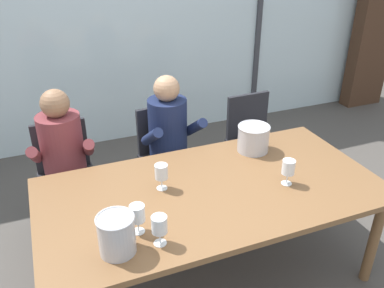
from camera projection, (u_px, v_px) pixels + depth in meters
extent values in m
plane|color=#4C4742|center=(166.00, 197.00, 3.74)|extent=(14.00, 14.00, 0.00)
cube|color=silver|center=(121.00, 27.00, 4.26)|extent=(7.40, 0.03, 2.60)
cube|color=#38383D|center=(259.00, 16.00, 4.79)|extent=(0.06, 0.06, 2.60)
cube|color=#568942|center=(82.00, 18.00, 7.10)|extent=(13.40, 2.40, 1.71)
cube|color=#472D1E|center=(378.00, 10.00, 5.22)|extent=(0.56, 0.20, 2.60)
cube|color=brown|center=(212.00, 191.00, 2.59)|extent=(2.20, 1.12, 0.04)
cylinder|color=brown|center=(374.00, 240.00, 2.71)|extent=(0.07, 0.07, 0.69)
cylinder|color=brown|center=(54.00, 230.00, 2.81)|extent=(0.07, 0.07, 0.69)
cylinder|color=brown|center=(295.00, 173.00, 3.46)|extent=(0.07, 0.07, 0.69)
cube|color=#232328|center=(68.00, 182.00, 3.15)|extent=(0.45, 0.45, 0.03)
cube|color=#232328|center=(61.00, 146.00, 3.21)|extent=(0.42, 0.04, 0.42)
cylinder|color=#232328|center=(50.00, 226.00, 3.04)|extent=(0.04, 0.04, 0.44)
cylinder|color=#232328|center=(100.00, 214.00, 3.17)|extent=(0.04, 0.04, 0.44)
cylinder|color=#232328|center=(46.00, 199.00, 3.35)|extent=(0.04, 0.04, 0.44)
cylinder|color=#232328|center=(92.00, 189.00, 3.48)|extent=(0.04, 0.04, 0.44)
cube|color=#232328|center=(171.00, 161.00, 3.44)|extent=(0.49, 0.49, 0.03)
cube|color=#232328|center=(160.00, 128.00, 3.49)|extent=(0.42, 0.09, 0.42)
cylinder|color=#232328|center=(161.00, 201.00, 3.32)|extent=(0.04, 0.04, 0.44)
cylinder|color=#232328|center=(201.00, 188.00, 3.48)|extent=(0.04, 0.04, 0.44)
cylinder|color=#232328|center=(143.00, 179.00, 3.62)|extent=(0.04, 0.04, 0.44)
cylinder|color=#232328|center=(180.00, 168.00, 3.78)|extent=(0.04, 0.04, 0.44)
cube|color=#232328|center=(257.00, 146.00, 3.68)|extent=(0.45, 0.45, 0.03)
cube|color=#232328|center=(247.00, 115.00, 3.74)|extent=(0.42, 0.05, 0.42)
cylinder|color=#232328|center=(248.00, 182.00, 3.57)|extent=(0.04, 0.04, 0.44)
cylinder|color=#232328|center=(284.00, 173.00, 3.71)|extent=(0.04, 0.04, 0.44)
cylinder|color=#232328|center=(228.00, 162.00, 3.88)|extent=(0.04, 0.04, 0.44)
cylinder|color=#232328|center=(261.00, 154.00, 4.01)|extent=(0.04, 0.04, 0.44)
cylinder|color=brown|center=(62.00, 147.00, 3.04)|extent=(0.34, 0.34, 0.52)
sphere|color=#936B4C|center=(55.00, 103.00, 2.88)|extent=(0.21, 0.21, 0.21)
cube|color=#47423D|center=(56.00, 192.00, 2.97)|extent=(0.16, 0.41, 0.13)
cube|color=#47423D|center=(81.00, 188.00, 3.02)|extent=(0.16, 0.41, 0.13)
cylinder|color=#47423D|center=(62.00, 236.00, 2.92)|extent=(0.10, 0.10, 0.47)
cylinder|color=#47423D|center=(87.00, 231.00, 2.97)|extent=(0.10, 0.10, 0.47)
cylinder|color=brown|center=(35.00, 155.00, 2.88)|extent=(0.10, 0.33, 0.26)
cylinder|color=brown|center=(89.00, 148.00, 2.98)|extent=(0.10, 0.33, 0.26)
cylinder|color=#192347|center=(168.00, 129.00, 3.32)|extent=(0.35, 0.35, 0.52)
sphere|color=tan|center=(167.00, 88.00, 3.15)|extent=(0.21, 0.21, 0.21)
cube|color=#47423D|center=(169.00, 170.00, 3.25)|extent=(0.17, 0.41, 0.13)
cube|color=#47423D|center=(189.00, 165.00, 3.32)|extent=(0.17, 0.41, 0.13)
cylinder|color=#47423D|center=(180.00, 208.00, 3.21)|extent=(0.10, 0.10, 0.47)
cylinder|color=#47423D|center=(200.00, 202.00, 3.28)|extent=(0.10, 0.10, 0.47)
cylinder|color=#192347|center=(152.00, 137.00, 3.14)|extent=(0.11, 0.33, 0.26)
cylinder|color=#192347|center=(195.00, 127.00, 3.29)|extent=(0.11, 0.33, 0.26)
cylinder|color=#B7B7BC|center=(253.00, 139.00, 2.98)|extent=(0.23, 0.23, 0.20)
torus|color=silver|center=(254.00, 127.00, 2.94)|extent=(0.24, 0.24, 0.01)
cylinder|color=#B7B7BC|center=(117.00, 235.00, 2.02)|extent=(0.19, 0.19, 0.21)
torus|color=silver|center=(115.00, 218.00, 1.97)|extent=(0.20, 0.20, 0.01)
cylinder|color=silver|center=(286.00, 183.00, 2.62)|extent=(0.07, 0.07, 0.00)
cylinder|color=silver|center=(287.00, 178.00, 2.61)|extent=(0.01, 0.01, 0.07)
cylinder|color=silver|center=(289.00, 167.00, 2.57)|extent=(0.08, 0.08, 0.09)
cylinder|color=#E0D184|center=(288.00, 171.00, 2.58)|extent=(0.07, 0.07, 0.04)
cylinder|color=silver|center=(162.00, 188.00, 2.57)|extent=(0.07, 0.07, 0.00)
cylinder|color=silver|center=(162.00, 183.00, 2.56)|extent=(0.01, 0.01, 0.07)
cylinder|color=silver|center=(161.00, 172.00, 2.52)|extent=(0.08, 0.08, 0.09)
cylinder|color=#E0D184|center=(161.00, 175.00, 2.53)|extent=(0.07, 0.07, 0.04)
cylinder|color=silver|center=(160.00, 243.00, 2.12)|extent=(0.07, 0.07, 0.00)
cylinder|color=silver|center=(160.00, 237.00, 2.10)|extent=(0.01, 0.01, 0.07)
cylinder|color=silver|center=(159.00, 224.00, 2.06)|extent=(0.08, 0.08, 0.09)
cylinder|color=#560C1E|center=(160.00, 228.00, 2.07)|extent=(0.07, 0.07, 0.04)
cylinder|color=silver|center=(139.00, 231.00, 2.20)|extent=(0.07, 0.07, 0.00)
cylinder|color=silver|center=(138.00, 226.00, 2.18)|extent=(0.01, 0.01, 0.07)
cylinder|color=silver|center=(137.00, 213.00, 2.14)|extent=(0.08, 0.08, 0.09)
cylinder|color=#560C1E|center=(138.00, 217.00, 2.16)|extent=(0.07, 0.07, 0.04)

